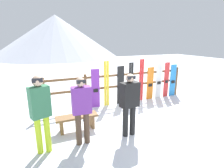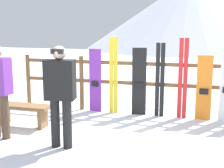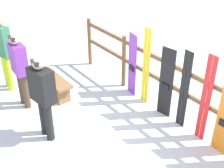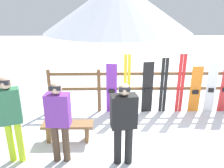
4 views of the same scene
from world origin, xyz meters
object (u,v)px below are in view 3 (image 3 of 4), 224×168
object	(u,v)px
ski_pair_yellow	(146,67)
ski_pair_red	(206,100)
snowboard_purple	(132,65)
ski_pair_black	(184,90)
person_purple	(20,66)
person_black	(43,94)
bench	(54,82)
snowboard_black_stripe	(166,83)
person_plaid_green	(3,48)

from	to	relation	value
ski_pair_yellow	ski_pair_red	size ratio (longest dim) A/B	1.00
snowboard_purple	ski_pair_black	size ratio (longest dim) A/B	0.90
person_purple	ski_pair_black	xyz separation A→B (m)	(2.51, 2.15, -0.15)
person_black	snowboard_purple	bearing A→B (deg)	94.86
ski_pair_red	snowboard_purple	bearing A→B (deg)	-179.90
person_black	ski_pair_red	size ratio (longest dim) A/B	0.96
bench	person_black	bearing A→B (deg)	-33.47
snowboard_black_stripe	ski_pair_red	size ratio (longest dim) A/B	0.87
ski_pair_yellow	snowboard_black_stripe	world-z (taller)	ski_pair_yellow
bench	ski_pair_red	xyz separation A→B (m)	(2.98, 1.44, 0.54)
snowboard_purple	ski_pair_red	size ratio (longest dim) A/B	0.84
bench	snowboard_black_stripe	size ratio (longest dim) A/B	0.77
person_black	ski_pair_black	world-z (taller)	person_black
person_black	ski_pair_black	bearing A→B (deg)	60.03
ski_pair_yellow	person_plaid_green	bearing A→B (deg)	-137.57
bench	person_purple	xyz separation A→B (m)	(-0.01, -0.71, 0.64)
ski_pair_black	snowboard_black_stripe	bearing A→B (deg)	-179.57
ski_pair_yellow	ski_pair_black	distance (m)	1.05
person_plaid_green	ski_pair_red	xyz separation A→B (m)	(3.88, 2.15, -0.19)
person_plaid_green	snowboard_black_stripe	distance (m)	3.65
ski_pair_black	ski_pair_yellow	bearing A→B (deg)	180.00
bench	person_black	world-z (taller)	person_black
person_plaid_green	ski_pair_black	world-z (taller)	person_plaid_green
snowboard_black_stripe	ski_pair_red	world-z (taller)	ski_pair_red
bench	ski_pair_yellow	size ratio (longest dim) A/B	0.67
person_purple	ski_pair_yellow	distance (m)	2.60
snowboard_purple	ski_pair_yellow	size ratio (longest dim) A/B	0.84
snowboard_black_stripe	person_purple	bearing A→B (deg)	-133.75
snowboard_black_stripe	ski_pair_black	xyz separation A→B (m)	(0.46, 0.00, 0.06)
person_black	ski_pair_red	bearing A→B (deg)	51.58
snowboard_purple	ski_pair_yellow	distance (m)	0.46
person_purple	person_plaid_green	size ratio (longest dim) A/B	0.93
person_black	ski_pair_black	distance (m)	2.59
bench	snowboard_black_stripe	xyz separation A→B (m)	(2.04, 1.44, 0.43)
snowboard_purple	ski_pair_red	distance (m)	1.97
snowboard_purple	snowboard_black_stripe	world-z (taller)	snowboard_black_stripe
bench	ski_pair_red	distance (m)	3.36
person_purple	snowboard_black_stripe	bearing A→B (deg)	46.25
person_plaid_green	snowboard_black_stripe	size ratio (longest dim) A/B	1.18
ski_pair_yellow	person_purple	bearing A→B (deg)	-124.26
bench	person_purple	size ratio (longest dim) A/B	0.69
bench	snowboard_black_stripe	world-z (taller)	snowboard_black_stripe
person_purple	ski_pair_yellow	bearing A→B (deg)	55.74
ski_pair_yellow	ski_pair_red	bearing A→B (deg)	0.00
person_purple	snowboard_black_stripe	world-z (taller)	person_purple
ski_pair_red	bench	bearing A→B (deg)	-154.22
person_black	ski_pair_black	size ratio (longest dim) A/B	1.03
person_black	snowboard_black_stripe	size ratio (longest dim) A/B	1.11
ski_pair_yellow	snowboard_black_stripe	distance (m)	0.60
person_plaid_green	ski_pair_red	world-z (taller)	person_plaid_green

